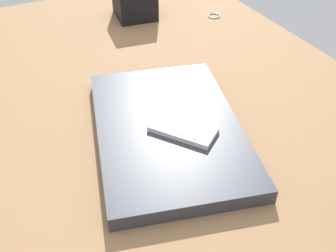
{
  "coord_description": "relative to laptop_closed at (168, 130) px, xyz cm",
  "views": [
    {
      "loc": [
        54.13,
        -26.36,
        46.28
      ],
      "look_at": [
        8.5,
        -3.87,
        5.0
      ],
      "focal_mm": 42.57,
      "sensor_mm": 36.0,
      "label": 1
    }
  ],
  "objects": [
    {
      "name": "laptop_closed",
      "position": [
        0.0,
        0.0,
        0.0
      ],
      "size": [
        39.62,
        31.0,
        2.5
      ],
      "primitive_type": "cube",
      "rotation": [
        0.0,
        0.0,
        -0.25
      ],
      "color": "#33353D",
      "rests_on": "desk_surface"
    },
    {
      "name": "key_ring",
      "position": [
        -37.79,
        32.11,
        -1.07
      ],
      "size": [
        3.31,
        3.31,
        0.36
      ],
      "primitive_type": "torus",
      "color": "silver",
      "rests_on": "desk_surface"
    },
    {
      "name": "cell_phone_on_laptop",
      "position": [
        2.83,
        1.3,
        1.73
      ],
      "size": [
        11.27,
        10.26,
        1.02
      ],
      "color": "silver",
      "rests_on": "laptop_closed"
    },
    {
      "name": "desk_surface",
      "position": [
        -8.5,
        3.87,
        -2.75
      ],
      "size": [
        120.0,
        80.0,
        3.0
      ],
      "primitive_type": "cube",
      "color": "olive",
      "rests_on": "ground"
    }
  ]
}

